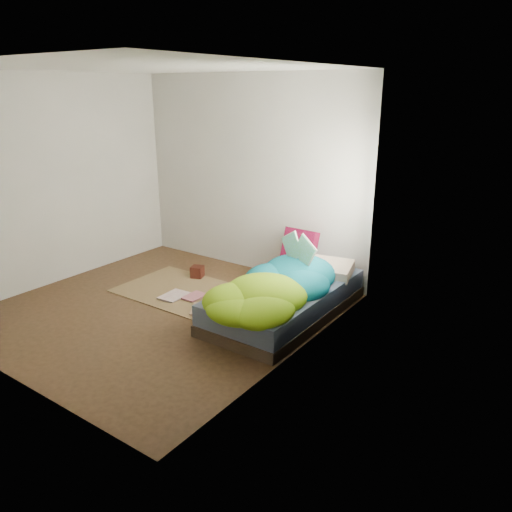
# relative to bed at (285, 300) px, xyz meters

# --- Properties ---
(ground) EXTENTS (3.50, 3.50, 0.00)m
(ground) POSITION_rel_bed_xyz_m (-1.22, -0.72, -0.17)
(ground) COLOR #3C2817
(ground) RESTS_ON ground
(room_walls) EXTENTS (3.54, 3.54, 2.62)m
(room_walls) POSITION_rel_bed_xyz_m (-1.21, -0.71, 1.46)
(room_walls) COLOR beige
(room_walls) RESTS_ON ground
(bed) EXTENTS (1.00, 2.00, 0.34)m
(bed) POSITION_rel_bed_xyz_m (0.00, 0.00, 0.00)
(bed) COLOR #35291C
(bed) RESTS_ON ground
(duvet) EXTENTS (0.96, 1.84, 0.34)m
(duvet) POSITION_rel_bed_xyz_m (0.00, -0.22, 0.34)
(duvet) COLOR #075873
(duvet) RESTS_ON bed
(rug) EXTENTS (1.60, 1.10, 0.01)m
(rug) POSITION_rel_bed_xyz_m (-1.37, -0.17, -0.16)
(rug) COLOR brown
(rug) RESTS_ON ground
(pillow_floral) EXTENTS (0.66, 0.48, 0.13)m
(pillow_floral) POSITION_rel_bed_xyz_m (0.18, 0.60, 0.24)
(pillow_floral) COLOR white
(pillow_floral) RESTS_ON bed
(pillow_magenta) EXTENTS (0.43, 0.15, 0.43)m
(pillow_magenta) POSITION_rel_bed_xyz_m (-0.27, 0.75, 0.38)
(pillow_magenta) COLOR #4B051A
(pillow_magenta) RESTS_ON bed
(open_book) EXTENTS (0.46, 0.24, 0.28)m
(open_book) POSITION_rel_bed_xyz_m (0.02, 0.21, 0.65)
(open_book) COLOR green
(open_book) RESTS_ON duvet
(wooden_box) EXTENTS (0.19, 0.19, 0.15)m
(wooden_box) POSITION_rel_bed_xyz_m (-1.55, 0.28, -0.08)
(wooden_box) COLOR #33110B
(wooden_box) RESTS_ON rug
(floor_book_a) EXTENTS (0.27, 0.36, 0.03)m
(floor_book_a) POSITION_rel_bed_xyz_m (-1.46, -0.39, -0.14)
(floor_book_a) COLOR white
(floor_book_a) RESTS_ON rug
(floor_book_b) EXTENTS (0.22, 0.29, 0.03)m
(floor_book_b) POSITION_rel_bed_xyz_m (-1.23, -0.25, -0.14)
(floor_book_b) COLOR #CA7480
(floor_book_b) RESTS_ON rug
(floor_book_c) EXTENTS (0.38, 0.41, 0.03)m
(floor_book_c) POSITION_rel_bed_xyz_m (-0.91, -0.53, -0.14)
(floor_book_c) COLOR tan
(floor_book_c) RESTS_ON rug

